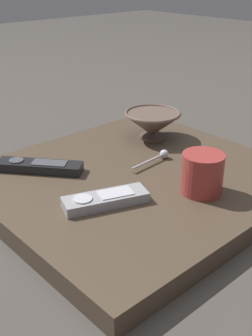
{
  "coord_description": "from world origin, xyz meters",
  "views": [
    {
      "loc": [
        -0.63,
        0.6,
        0.48
      ],
      "look_at": [
        0.0,
        0.03,
        0.06
      ],
      "focal_mm": 45.59,
      "sensor_mm": 36.0,
      "label": 1
    }
  ],
  "objects_px": {
    "teaspoon": "(160,156)",
    "tv_remote_near": "(105,199)",
    "coffee_mug": "(202,173)",
    "cereal_bowl": "(152,124)",
    "tv_remote_far": "(39,166)"
  },
  "relations": [
    {
      "from": "tv_remote_near",
      "to": "tv_remote_far",
      "type": "relative_size",
      "value": 0.97
    },
    {
      "from": "cereal_bowl",
      "to": "teaspoon",
      "type": "bearing_deg",
      "value": 142.03
    },
    {
      "from": "tv_remote_far",
      "to": "teaspoon",
      "type": "bearing_deg",
      "value": -120.57
    },
    {
      "from": "cereal_bowl",
      "to": "tv_remote_near",
      "type": "bearing_deg",
      "value": 120.16
    },
    {
      "from": "coffee_mug",
      "to": "cereal_bowl",
      "type": "bearing_deg",
      "value": -26.65
    },
    {
      "from": "cereal_bowl",
      "to": "tv_remote_near",
      "type": "relative_size",
      "value": 0.87
    },
    {
      "from": "teaspoon",
      "to": "tv_remote_near",
      "type": "distance_m",
      "value": 0.24
    },
    {
      "from": "cereal_bowl",
      "to": "tv_remote_far",
      "type": "bearing_deg",
      "value": 84.79
    },
    {
      "from": "coffee_mug",
      "to": "tv_remote_near",
      "type": "bearing_deg",
      "value": 62.25
    },
    {
      "from": "cereal_bowl",
      "to": "coffee_mug",
      "type": "xyz_separation_m",
      "value": [
        -0.28,
        0.14,
        0.0
      ]
    },
    {
      "from": "teaspoon",
      "to": "cereal_bowl",
      "type": "bearing_deg",
      "value": -37.97
    },
    {
      "from": "tv_remote_near",
      "to": "tv_remote_far",
      "type": "distance_m",
      "value": 0.22
    },
    {
      "from": "tv_remote_near",
      "to": "tv_remote_far",
      "type": "xyz_separation_m",
      "value": [
        0.22,
        0.02,
        0.0
      ]
    },
    {
      "from": "tv_remote_near",
      "to": "tv_remote_far",
      "type": "bearing_deg",
      "value": 4.01
    },
    {
      "from": "teaspoon",
      "to": "tv_remote_near",
      "type": "xyz_separation_m",
      "value": [
        -0.07,
        0.23,
        -0.0
      ]
    }
  ]
}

